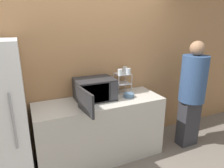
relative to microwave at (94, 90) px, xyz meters
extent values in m
cube|color=#9E7047|center=(0.06, 0.29, 0.23)|extent=(8.00, 0.06, 2.60)
cube|color=#B7B2A8|center=(0.06, -0.07, -0.61)|extent=(1.83, 0.64, 0.92)
cube|color=#262628|center=(0.01, 0.02, 0.00)|extent=(0.55, 0.40, 0.30)
cube|color=#B7B2A8|center=(-0.05, -0.17, 0.00)|extent=(0.40, 0.01, 0.26)
cube|color=#333338|center=(0.23, -0.18, 0.00)|extent=(0.11, 0.01, 0.27)
cube|color=#262628|center=(-0.25, -0.39, 0.00)|extent=(0.08, 0.43, 0.29)
cylinder|color=#B2B2B7|center=(0.39, 0.01, 0.00)|extent=(0.01, 0.01, 0.31)
cylinder|color=#B2B2B7|center=(0.61, 0.01, 0.00)|extent=(0.01, 0.01, 0.31)
cylinder|color=#B2B2B7|center=(0.39, 0.20, 0.00)|extent=(0.01, 0.01, 0.31)
cylinder|color=#B2B2B7|center=(0.61, 0.20, 0.00)|extent=(0.01, 0.01, 0.31)
cube|color=#B2B2B7|center=(0.50, 0.11, 0.00)|extent=(0.22, 0.20, 0.01)
cube|color=#B2B2B7|center=(0.50, 0.11, 0.15)|extent=(0.22, 0.20, 0.01)
cylinder|color=silver|center=(0.43, 0.05, 0.20)|extent=(0.07, 0.07, 0.09)
cylinder|color=silver|center=(0.57, 0.16, 0.20)|extent=(0.07, 0.07, 0.09)
cylinder|color=silver|center=(0.57, 0.05, 0.20)|extent=(0.07, 0.07, 0.09)
cylinder|color=slate|center=(0.50, -0.11, -0.15)|extent=(0.09, 0.09, 0.01)
cylinder|color=slate|center=(0.50, -0.11, -0.12)|extent=(0.16, 0.16, 0.06)
cube|color=#2D2D33|center=(1.51, -0.34, -0.68)|extent=(0.32, 0.20, 0.78)
cylinder|color=navy|center=(1.51, -0.34, 0.07)|extent=(0.40, 0.40, 0.73)
sphere|color=#936B4C|center=(1.51, -0.34, 0.55)|extent=(0.22, 0.22, 0.22)
cylinder|color=#99999E|center=(-1.04, -0.43, -0.08)|extent=(0.02, 0.02, 0.63)
camera|label=1|loc=(-0.88, -2.55, 0.90)|focal=32.00mm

